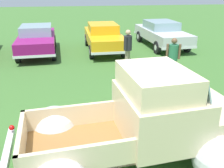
{
  "coord_description": "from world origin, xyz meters",
  "views": [
    {
      "loc": [
        -0.93,
        -4.08,
        3.35
      ],
      "look_at": [
        0.0,
        1.8,
        0.98
      ],
      "focal_mm": 40.05,
      "sensor_mm": 36.0,
      "label": 1
    }
  ],
  "objects_px": {
    "spectator_0": "(128,47)",
    "spectator_1": "(173,57)",
    "show_car_3": "(162,33)",
    "show_car_2": "(103,36)",
    "show_car_1": "(37,39)",
    "vintage_pickup_truck": "(145,126)"
  },
  "relations": [
    {
      "from": "vintage_pickup_truck",
      "to": "spectator_0",
      "type": "distance_m",
      "value": 5.97
    },
    {
      "from": "vintage_pickup_truck",
      "to": "spectator_1",
      "type": "height_order",
      "value": "vintage_pickup_truck"
    },
    {
      "from": "show_car_1",
      "to": "spectator_0",
      "type": "relative_size",
      "value": 2.77
    },
    {
      "from": "show_car_1",
      "to": "spectator_1",
      "type": "relative_size",
      "value": 2.88
    },
    {
      "from": "show_car_3",
      "to": "spectator_0",
      "type": "relative_size",
      "value": 2.89
    },
    {
      "from": "show_car_1",
      "to": "show_car_3",
      "type": "height_order",
      "value": "same"
    },
    {
      "from": "show_car_3",
      "to": "spectator_1",
      "type": "xyz_separation_m",
      "value": [
        -1.45,
        -5.32,
        0.11
      ]
    },
    {
      "from": "show_car_1",
      "to": "show_car_2",
      "type": "height_order",
      "value": "same"
    },
    {
      "from": "show_car_3",
      "to": "spectator_1",
      "type": "relative_size",
      "value": 3.01
    },
    {
      "from": "vintage_pickup_truck",
      "to": "show_car_3",
      "type": "relative_size",
      "value": 1.0
    },
    {
      "from": "spectator_1",
      "to": "show_car_3",
      "type": "bearing_deg",
      "value": -1.03
    },
    {
      "from": "show_car_3",
      "to": "show_car_1",
      "type": "bearing_deg",
      "value": -88.25
    },
    {
      "from": "vintage_pickup_truck",
      "to": "show_car_1",
      "type": "height_order",
      "value": "vintage_pickup_truck"
    },
    {
      "from": "show_car_3",
      "to": "vintage_pickup_truck",
      "type": "bearing_deg",
      "value": -24.34
    },
    {
      "from": "show_car_2",
      "to": "spectator_1",
      "type": "distance_m",
      "value": 5.22
    },
    {
      "from": "show_car_3",
      "to": "spectator_0",
      "type": "xyz_separation_m",
      "value": [
        -2.8,
        -3.73,
        0.15
      ]
    },
    {
      "from": "show_car_1",
      "to": "show_car_2",
      "type": "relative_size",
      "value": 1.01
    },
    {
      "from": "spectator_0",
      "to": "spectator_1",
      "type": "relative_size",
      "value": 1.04
    },
    {
      "from": "show_car_2",
      "to": "spectator_0",
      "type": "xyz_separation_m",
      "value": [
        0.62,
        -3.24,
        0.15
      ]
    },
    {
      "from": "spectator_0",
      "to": "spectator_1",
      "type": "distance_m",
      "value": 2.09
    },
    {
      "from": "show_car_1",
      "to": "show_car_2",
      "type": "distance_m",
      "value": 3.44
    },
    {
      "from": "show_car_1",
      "to": "show_car_2",
      "type": "xyz_separation_m",
      "value": [
        3.44,
        0.09,
        -0.0
      ]
    }
  ]
}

